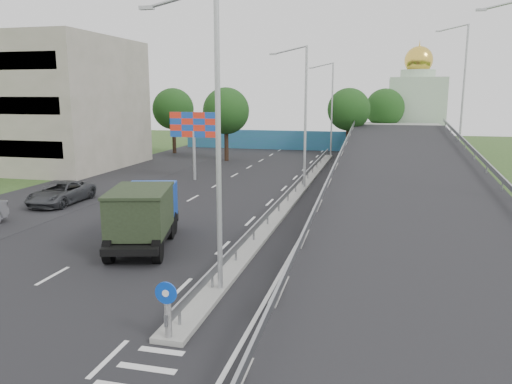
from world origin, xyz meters
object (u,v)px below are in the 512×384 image
(sign_bollard, at_px, (167,310))
(parked_car_c, at_px, (61,193))
(lamp_post_mid, at_px, (303,110))
(lamp_post_near, at_px, (213,128))
(church, at_px, (416,106))
(lamp_post_far, at_px, (330,104))
(dump_truck, at_px, (144,213))
(billboard, at_px, (194,129))

(sign_bollard, bearing_deg, parked_car_c, 132.64)
(lamp_post_mid, bearing_deg, parked_car_c, -149.05)
(lamp_post_near, relative_size, church, 0.73)
(church, height_order, parked_car_c, church)
(sign_bollard, distance_m, lamp_post_far, 44.08)
(dump_truck, bearing_deg, church, 57.99)
(sign_bollard, bearing_deg, dump_truck, 119.96)
(lamp_post_near, xyz_separation_m, dump_truck, (-4.96, 4.59, -4.25))
(parked_car_c, bearing_deg, lamp_post_mid, 29.77)
(lamp_post_mid, bearing_deg, dump_truck, -107.83)
(lamp_post_mid, distance_m, dump_truck, 16.74)
(lamp_post_mid, relative_size, dump_truck, 1.49)
(sign_bollard, xyz_separation_m, lamp_post_mid, (0.11, 23.83, 4.77))
(lamp_post_far, bearing_deg, billboard, -116.84)
(lamp_post_mid, bearing_deg, billboard, 167.62)
(church, bearing_deg, parked_car_c, -119.54)
(lamp_post_far, xyz_separation_m, dump_truck, (-4.96, -35.41, -4.25))
(billboard, xyz_separation_m, parked_car_c, (-5.09, -10.52, -3.48))
(sign_bollard, height_order, billboard, billboard)
(church, xyz_separation_m, dump_truck, (-14.85, -49.41, -3.75))
(sign_bollard, distance_m, dump_truck, 9.72)
(lamp_post_near, relative_size, billboard, 1.83)
(billboard, bearing_deg, church, 59.30)
(sign_bollard, xyz_separation_m, church, (10.00, 57.83, 4.28))
(lamp_post_mid, xyz_separation_m, lamp_post_far, (0.00, 20.00, 0.00))
(dump_truck, bearing_deg, sign_bollard, -75.33)
(dump_truck, bearing_deg, lamp_post_near, -58.05)
(lamp_post_near, distance_m, billboard, 23.87)
(church, height_order, dump_truck, church)
(lamp_post_far, height_order, parked_car_c, lamp_post_far)
(sign_bollard, xyz_separation_m, lamp_post_near, (0.11, 3.83, 4.77))
(lamp_post_far, distance_m, parked_car_c, 32.26)
(sign_bollard, xyz_separation_m, parked_car_c, (-14.09, 15.31, -0.32))
(billboard, bearing_deg, dump_truck, -76.59)
(lamp_post_far, bearing_deg, parked_car_c, -116.47)
(lamp_post_mid, bearing_deg, sign_bollard, -90.26)
(lamp_post_far, relative_size, billboard, 1.83)
(dump_truck, bearing_deg, lamp_post_far, 66.74)
(parked_car_c, bearing_deg, sign_bollard, -48.55)
(dump_truck, bearing_deg, billboard, 88.12)
(lamp_post_far, bearing_deg, sign_bollard, -90.14)
(lamp_post_near, distance_m, dump_truck, 7.98)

